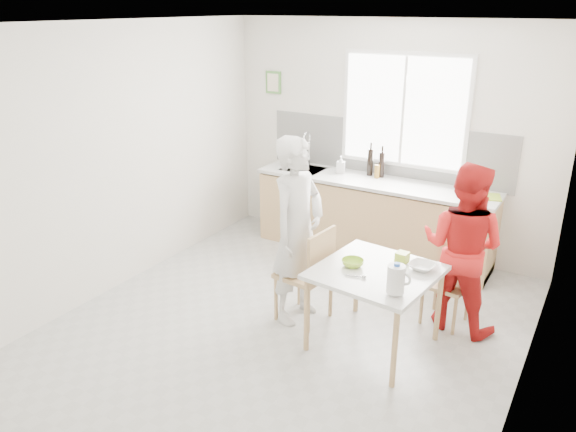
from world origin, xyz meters
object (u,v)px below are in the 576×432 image
at_px(bowl_green, 353,263).
at_px(milk_jug, 396,279).
at_px(chair_far, 450,277).
at_px(bowl_white, 422,267).
at_px(person_white, 297,231).
at_px(wine_bottle_a, 370,162).
at_px(dining_table, 375,278).
at_px(person_red, 462,248).
at_px(chair_left, 310,271).
at_px(wine_bottle_b, 382,165).

distance_m(bowl_green, milk_jug, 0.58).
bearing_deg(chair_far, bowl_green, -122.56).
bearing_deg(bowl_white, person_white, -174.17).
distance_m(bowl_green, wine_bottle_a, 2.15).
bearing_deg(dining_table, person_red, 53.06).
distance_m(bowl_green, bowl_white, 0.58).
relative_size(dining_table, person_red, 0.67).
relative_size(chair_left, wine_bottle_a, 2.94).
xyz_separation_m(person_white, person_red, (1.35, 0.61, -0.09)).
distance_m(person_white, bowl_green, 0.64).
relative_size(person_red, wine_bottle_a, 4.93).
height_order(person_white, person_red, person_white).
height_order(chair_left, person_white, person_white).
bearing_deg(person_red, bowl_white, 74.09).
bearing_deg(person_white, chair_left, -90.00).
xyz_separation_m(chair_far, wine_bottle_b, (-1.21, 1.22, 0.62)).
xyz_separation_m(person_red, bowl_white, (-0.21, -0.50, -0.03)).
relative_size(dining_table, wine_bottle_b, 3.51).
distance_m(chair_left, chair_far, 1.31).
bearing_deg(person_red, person_white, 31.05).
height_order(dining_table, chair_left, chair_left).
relative_size(bowl_green, wine_bottle_b, 0.63).
bearing_deg(chair_left, person_white, -90.00).
height_order(chair_left, wine_bottle_a, wine_bottle_a).
relative_size(bowl_green, bowl_white, 0.87).
height_order(wine_bottle_a, wine_bottle_b, wine_bottle_a).
bearing_deg(bowl_green, chair_left, 167.35).
bearing_deg(wine_bottle_a, chair_left, -82.99).
xyz_separation_m(chair_left, milk_jug, (0.96, -0.39, 0.34)).
relative_size(dining_table, person_white, 0.60).
xyz_separation_m(chair_left, wine_bottle_a, (-0.23, 1.91, 0.56)).
xyz_separation_m(dining_table, wine_bottle_a, (-0.91, 1.98, 0.43)).
distance_m(chair_left, wine_bottle_b, 1.98).
xyz_separation_m(person_white, milk_jug, (1.11, -0.41, -0.02)).
bearing_deg(person_red, wine_bottle_b, -37.79).
height_order(chair_far, wine_bottle_b, wine_bottle_b).
height_order(bowl_green, wine_bottle_b, wine_bottle_b).
distance_m(dining_table, bowl_green, 0.23).
xyz_separation_m(bowl_green, milk_jug, (0.49, -0.29, 0.10)).
relative_size(person_white, milk_jug, 7.15).
height_order(milk_jug, wine_bottle_a, wine_bottle_a).
bearing_deg(person_white, wine_bottle_a, 9.34).
height_order(bowl_white, milk_jug, milk_jug).
height_order(chair_left, bowl_green, chair_left).
distance_m(chair_far, bowl_green, 1.07).
bearing_deg(chair_left, chair_far, 128.26).
xyz_separation_m(bowl_white, milk_jug, (-0.04, -0.53, 0.11)).
height_order(dining_table, person_red, person_red).
bearing_deg(bowl_white, person_red, 67.41).
bearing_deg(dining_table, milk_jug, -47.49).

